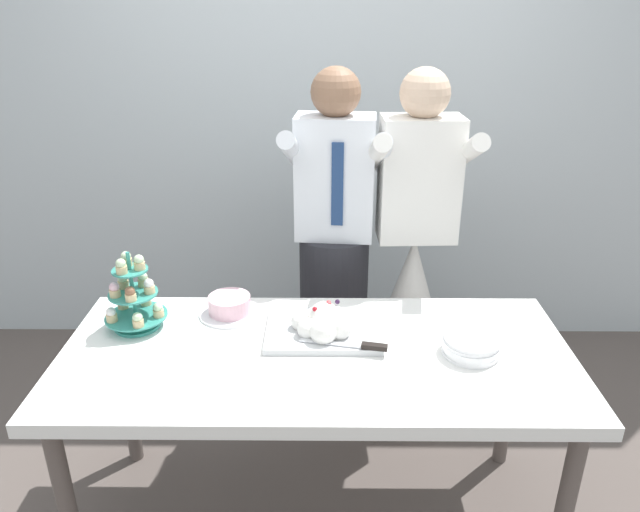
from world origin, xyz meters
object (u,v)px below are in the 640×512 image
object	(u,v)px
cupcake_stand	(134,299)
plate_stack	(471,346)
round_cake	(230,306)
dessert_table	(316,369)
person_bride	(410,303)
main_cake_tray	(324,325)
person_groom	(334,270)

from	to	relation	value
cupcake_stand	plate_stack	distance (m)	1.23
round_cake	dessert_table	bearing A→B (deg)	-37.67
plate_stack	person_bride	distance (m)	0.77
main_cake_tray	plate_stack	xyz separation A→B (m)	(0.51, -0.12, -0.01)
main_cake_tray	person_bride	bearing A→B (deg)	55.82
dessert_table	main_cake_tray	size ratio (longest dim) A/B	4.15
round_cake	plate_stack	bearing A→B (deg)	-17.37
plate_stack	person_bride	xyz separation A→B (m)	(-0.10, 0.72, -0.23)
plate_stack	person_groom	xyz separation A→B (m)	(-0.46, 0.75, -0.06)
plate_stack	person_bride	size ratio (longest dim) A/B	0.12
person_groom	person_bride	distance (m)	0.40
person_bride	main_cake_tray	bearing A→B (deg)	-124.18
main_cake_tray	person_groom	bearing A→B (deg)	85.88
main_cake_tray	plate_stack	size ratio (longest dim) A/B	2.16
main_cake_tray	round_cake	bearing A→B (deg)	157.74
dessert_table	plate_stack	xyz separation A→B (m)	(0.54, -0.01, 0.11)
cupcake_stand	person_groom	world-z (taller)	person_groom
dessert_table	person_groom	bearing A→B (deg)	84.28
plate_stack	round_cake	xyz separation A→B (m)	(-0.88, 0.27, 0.00)
main_cake_tray	person_bride	world-z (taller)	person_bride
cupcake_stand	round_cake	distance (m)	0.36
round_cake	person_bride	distance (m)	0.93
round_cake	cupcake_stand	bearing A→B (deg)	-164.05
cupcake_stand	person_groom	xyz separation A→B (m)	(0.75, 0.57, -0.15)
dessert_table	round_cake	size ratio (longest dim) A/B	7.50
person_bride	dessert_table	bearing A→B (deg)	-121.51
cupcake_stand	plate_stack	size ratio (longest dim) A/B	1.52
cupcake_stand	main_cake_tray	world-z (taller)	cupcake_stand
main_cake_tray	round_cake	distance (m)	0.40
dessert_table	person_bride	bearing A→B (deg)	58.49
main_cake_tray	person_bride	size ratio (longest dim) A/B	0.26
plate_stack	person_groom	world-z (taller)	person_groom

